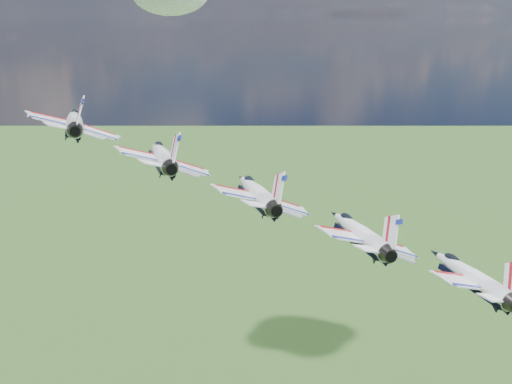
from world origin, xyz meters
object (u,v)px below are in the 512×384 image
object	(u,v)px
jet_3	(358,232)
jet_4	(469,275)
jet_0	(74,121)
jet_1	(162,155)
jet_2	(256,192)

from	to	relation	value
jet_3	jet_4	xyz separation A→B (m)	(9.03, -6.87, -3.29)
jet_0	jet_1	distance (m)	11.82
jet_1	jet_2	bearing A→B (deg)	-35.48
jet_1	jet_4	bearing A→B (deg)	-35.48
jet_2	jet_3	xyz separation A→B (m)	(9.03, -6.87, -3.29)
jet_1	jet_3	xyz separation A→B (m)	(18.06, -13.75, -6.58)
jet_4	jet_2	bearing A→B (deg)	144.52
jet_0	jet_2	xyz separation A→B (m)	(18.06, -13.75, -6.58)
jet_1	jet_0	bearing A→B (deg)	144.52
jet_0	jet_3	size ratio (longest dim) A/B	1.00
jet_2	jet_3	size ratio (longest dim) A/B	1.00
jet_0	jet_4	distance (m)	47.26
jet_0	jet_2	world-z (taller)	jet_0
jet_1	jet_2	size ratio (longest dim) A/B	1.00
jet_0	jet_3	xyz separation A→B (m)	(27.09, -20.62, -9.87)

